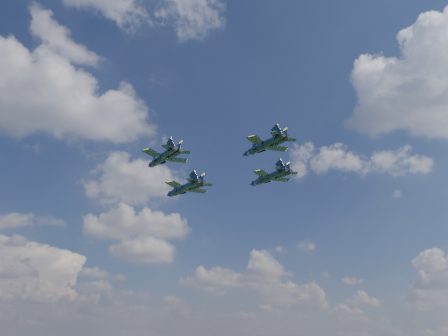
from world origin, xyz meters
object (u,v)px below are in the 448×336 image
at_px(jet_left, 160,159).
at_px(jet_right, 265,179).
at_px(jet_lead, 180,190).
at_px(jet_slot, 259,147).

height_order(jet_left, jet_right, jet_right).
height_order(jet_lead, jet_slot, jet_slot).
distance_m(jet_lead, jet_slot, 31.87).
distance_m(jet_left, jet_slot, 22.24).
height_order(jet_lead, jet_right, jet_right).
bearing_deg(jet_lead, jet_right, -45.51).
distance_m(jet_left, jet_right, 31.94).
bearing_deg(jet_right, jet_slot, -135.87).
bearing_deg(jet_slot, jet_left, 130.24).
xyz_separation_m(jet_lead, jet_right, (20.63, -9.24, 2.56)).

